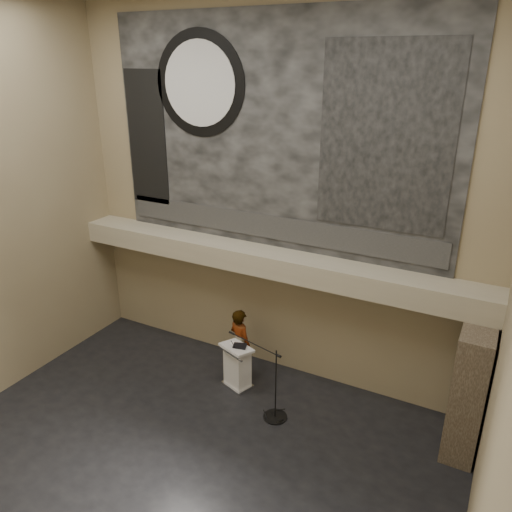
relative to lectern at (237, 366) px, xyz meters
The scene contains 18 objects.
floor 2.78m from the lectern, 85.00° to the right, with size 10.00×10.00×0.00m, color black.
wall_back 3.92m from the lectern, 79.49° to the left, with size 10.00×0.02×8.50m, color #847354.
wall_right 6.96m from the lectern, 27.43° to the right, with size 0.02×8.00×8.50m, color #847354.
soffit 2.57m from the lectern, 74.91° to the left, with size 10.00×0.80×0.50m, color gray.
sprinkler_left 2.65m from the lectern, 148.58° to the left, with size 0.04×0.04×0.06m, color #B2893D.
sprinkler_right 3.12m from the lectern, 21.27° to the left, with size 0.04×0.04×0.06m, color #B2893D.
banner 5.30m from the lectern, 79.24° to the left, with size 8.00×0.05×5.00m, color black.
banner_text_strip 3.33m from the lectern, 78.90° to the left, with size 7.76×0.02×0.55m, color #2A2A2A.
banner_clock_rim 6.46m from the lectern, 142.19° to the left, with size 2.30×2.30×0.02m, color black.
banner_clock_face 6.45m from the lectern, 142.65° to the left, with size 1.84×1.84×0.02m, color silver.
banner_building_print 6.00m from the lectern, 24.68° to the left, with size 2.60×0.02×3.60m, color black.
banner_brick_print 5.91m from the lectern, 159.03° to the left, with size 1.10×0.02×3.20m, color black.
stone_pier 4.97m from the lectern, ahead, with size 0.60×1.40×2.70m, color #3D3125.
lectern is the anchor object (origin of this frame).
binder 0.57m from the lectern, 12.00° to the left, with size 0.30×0.24×0.04m, color black.
papers 0.56m from the lectern, behind, with size 0.21×0.29×0.01m, color white.
speaker_person 0.55m from the lectern, 109.77° to the left, with size 0.66×0.43×1.81m, color white.
mic_stand 1.37m from the lectern, 24.67° to the right, with size 1.58×0.60×1.68m.
Camera 1 is at (4.74, -5.75, 7.26)m, focal length 35.00 mm.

